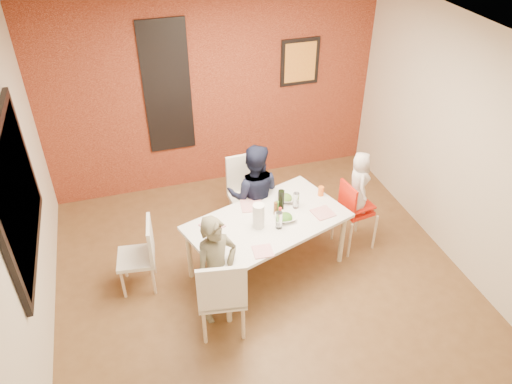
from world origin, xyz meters
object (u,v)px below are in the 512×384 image
object	(u,v)px
chair_near	(222,293)
chair_far	(248,190)
high_chair	(354,209)
child_near	(217,270)
wine_bottle	(281,201)
dining_table	(267,225)
child_far	(254,195)
chair_left	(142,252)
paper_towel_roll	(259,216)
toddler	(359,182)

from	to	relation	value
chair_near	chair_far	distance (m)	1.72
high_chair	child_near	size ratio (longest dim) A/B	0.73
wine_bottle	chair_far	bearing A→B (deg)	104.93
dining_table	child_near	bearing A→B (deg)	-143.79
chair_near	high_chair	bearing A→B (deg)	-145.55
chair_near	child_far	xyz separation A→B (m)	(0.72, 1.31, 0.10)
chair_far	chair_left	xyz separation A→B (m)	(-1.37, -0.66, -0.08)
chair_far	wine_bottle	xyz separation A→B (m)	(0.18, -0.69, 0.28)
chair_left	child_far	distance (m)	1.45
high_chair	child_near	bearing A→B (deg)	100.33
chair_near	chair_far	xyz separation A→B (m)	(0.71, 1.56, 0.00)
child_near	paper_towel_roll	size ratio (longest dim) A/B	4.43
chair_far	child_near	size ratio (longest dim) A/B	0.80
chair_left	child_far	world-z (taller)	child_far
chair_far	child_far	world-z (taller)	child_far
chair_near	wine_bottle	xyz separation A→B (m)	(0.90, 0.88, 0.29)
chair_far	child_near	xyz separation A→B (m)	(-0.70, -1.32, 0.07)
chair_left	toddler	size ratio (longest dim) A/B	1.13
child_near	paper_towel_roll	world-z (taller)	child_near
child_near	child_far	bearing A→B (deg)	37.09
chair_left	wine_bottle	xyz separation A→B (m)	(1.55, -0.03, 0.37)
chair_near	child_far	world-z (taller)	child_far
child_far	wine_bottle	world-z (taller)	child_far
chair_near	high_chair	world-z (taller)	chair_near
dining_table	chair_near	bearing A→B (deg)	-133.03
chair_near	high_chair	size ratio (longest dim) A/B	1.09
child_near	wine_bottle	distance (m)	1.10
dining_table	toddler	xyz separation A→B (m)	(1.12, 0.11, 0.27)
chair_near	paper_towel_roll	size ratio (longest dim) A/B	3.52
child_near	child_far	xyz separation A→B (m)	(0.70, 1.07, 0.03)
dining_table	chair_far	world-z (taller)	chair_far
toddler	dining_table	bearing A→B (deg)	109.00
toddler	child_far	bearing A→B (deg)	81.16
child_near	child_far	world-z (taller)	child_far
chair_left	wine_bottle	bearing A→B (deg)	96.26
child_far	toddler	size ratio (longest dim) A/B	1.75
chair_far	wine_bottle	distance (m)	0.77
chair_left	child_far	bearing A→B (deg)	113.92
dining_table	chair_near	size ratio (longest dim) A/B	1.92
dining_table	child_far	world-z (taller)	child_far
chair_near	wine_bottle	size ratio (longest dim) A/B	3.73
chair_far	high_chair	xyz separation A→B (m)	(1.09, -0.71, -0.01)
chair_far	toddler	xyz separation A→B (m)	(1.11, -0.70, 0.36)
child_far	paper_towel_roll	xyz separation A→B (m)	(-0.14, -0.63, 0.19)
chair_far	high_chair	bearing A→B (deg)	-35.84
toddler	chair_left	bearing A→B (deg)	102.41
dining_table	high_chair	xyz separation A→B (m)	(1.10, 0.10, -0.10)
chair_far	wine_bottle	world-z (taller)	chair_far
chair_left	high_chair	xyz separation A→B (m)	(2.46, -0.05, 0.07)
chair_left	toddler	world-z (taller)	toddler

